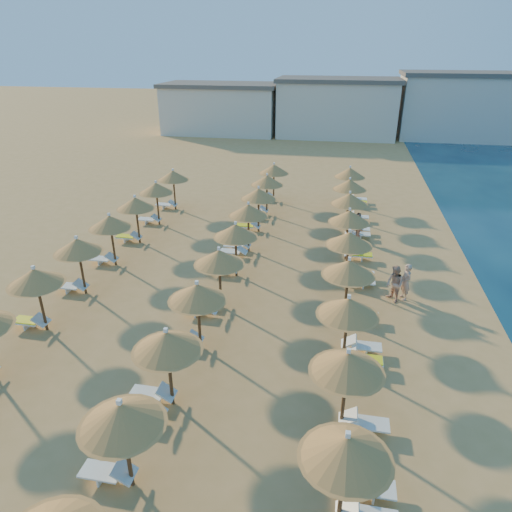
% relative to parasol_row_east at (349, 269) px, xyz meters
% --- Properties ---
extents(ground, '(220.00, 220.00, 0.00)m').
position_rel_parasol_row_east_xyz_m(ground, '(-3.18, -0.89, -2.52)').
color(ground, tan).
rests_on(ground, ground).
extents(hotel_blocks, '(46.74, 10.12, 8.10)m').
position_rel_parasol_row_east_xyz_m(hotel_blocks, '(-0.70, 45.87, 1.19)').
color(hotel_blocks, beige).
rests_on(hotel_blocks, ground).
extents(parasol_row_east, '(2.32, 34.57, 3.06)m').
position_rel_parasol_row_east_xyz_m(parasol_row_east, '(0.00, 0.00, 0.00)').
color(parasol_row_east, brown).
rests_on(parasol_row_east, ground).
extents(parasol_row_west, '(2.32, 34.57, 3.06)m').
position_rel_parasol_row_east_xyz_m(parasol_row_west, '(-5.67, 0.00, 0.00)').
color(parasol_row_west, brown).
rests_on(parasol_row_west, ground).
extents(parasol_row_inland, '(2.32, 24.90, 3.06)m').
position_rel_parasol_row_east_xyz_m(parasol_row_inland, '(-12.56, 1.61, 0.00)').
color(parasol_row_inland, brown).
rests_on(parasol_row_inland, ground).
extents(loungers, '(15.54, 33.77, 0.66)m').
position_rel_parasol_row_east_xyz_m(loungers, '(-4.80, 0.24, -2.17)').
color(loungers, white).
rests_on(loungers, ground).
extents(beachgoer_c, '(0.88, 1.19, 1.87)m').
position_rel_parasol_row_east_xyz_m(beachgoer_c, '(0.63, 9.22, -1.58)').
color(beachgoer_c, tan).
rests_on(beachgoer_c, ground).
extents(beachgoer_a, '(0.66, 0.78, 1.81)m').
position_rel_parasol_row_east_xyz_m(beachgoer_a, '(2.79, 2.40, -1.61)').
color(beachgoer_a, tan).
rests_on(beachgoer_a, ground).
extents(beachgoer_b, '(1.05, 1.11, 1.81)m').
position_rel_parasol_row_east_xyz_m(beachgoer_b, '(2.26, 2.09, -1.61)').
color(beachgoer_b, tan).
rests_on(beachgoer_b, ground).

